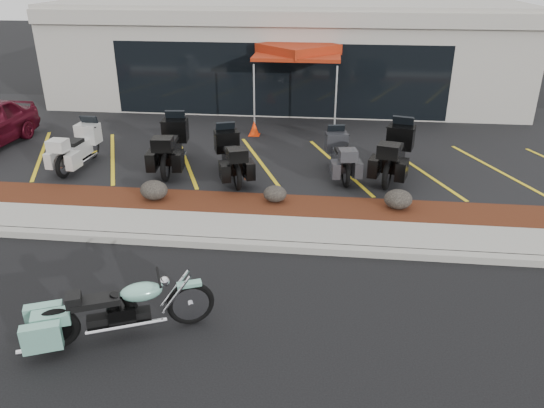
# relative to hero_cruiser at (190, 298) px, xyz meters

# --- Properties ---
(ground) EXTENTS (90.00, 90.00, 0.00)m
(ground) POSITION_rel_hero_cruiser_xyz_m (0.17, 1.67, -0.50)
(ground) COLOR black
(ground) RESTS_ON ground
(curb) EXTENTS (24.00, 0.25, 0.15)m
(curb) POSITION_rel_hero_cruiser_xyz_m (0.17, 2.57, -0.43)
(curb) COLOR gray
(curb) RESTS_ON ground
(sidewalk) EXTENTS (24.00, 1.20, 0.15)m
(sidewalk) POSITION_rel_hero_cruiser_xyz_m (0.17, 3.27, -0.43)
(sidewalk) COLOR gray
(sidewalk) RESTS_ON ground
(mulch_bed) EXTENTS (24.00, 1.20, 0.16)m
(mulch_bed) POSITION_rel_hero_cruiser_xyz_m (0.17, 4.47, -0.42)
(mulch_bed) COLOR #38100C
(mulch_bed) RESTS_ON ground
(upper_lot) EXTENTS (26.00, 9.60, 0.15)m
(upper_lot) POSITION_rel_hero_cruiser_xyz_m (0.17, 9.87, -0.43)
(upper_lot) COLOR black
(upper_lot) RESTS_ON ground
(dealership_building) EXTENTS (18.00, 8.16, 4.00)m
(dealership_building) POSITION_rel_hero_cruiser_xyz_m (0.17, 16.14, 1.50)
(dealership_building) COLOR #ACA69B
(dealership_building) RESTS_ON ground
(boulder_left) EXTENTS (0.67, 0.55, 0.47)m
(boulder_left) POSITION_rel_hero_cruiser_xyz_m (-2.04, 4.43, -0.11)
(boulder_left) COLOR black
(boulder_left) RESTS_ON mulch_bed
(boulder_mid) EXTENTS (0.56, 0.46, 0.39)m
(boulder_mid) POSITION_rel_hero_cruiser_xyz_m (0.86, 4.62, -0.15)
(boulder_mid) COLOR black
(boulder_mid) RESTS_ON mulch_bed
(boulder_right) EXTENTS (0.65, 0.54, 0.46)m
(boulder_right) POSITION_rel_hero_cruiser_xyz_m (3.72, 4.55, -0.12)
(boulder_right) COLOR black
(boulder_right) RESTS_ON mulch_bed
(hero_cruiser) EXTENTS (2.92, 1.79, 1.01)m
(hero_cruiser) POSITION_rel_hero_cruiser_xyz_m (0.00, 0.00, 0.00)
(hero_cruiser) COLOR #76B7A2
(hero_cruiser) RESTS_ON ground
(touring_white) EXTENTS (0.99, 2.24, 1.27)m
(touring_white) POSITION_rel_hero_cruiser_xyz_m (-4.73, 7.12, 0.28)
(touring_white) COLOR beige
(touring_white) RESTS_ON upper_lot
(touring_black_front) EXTENTS (1.18, 2.54, 1.43)m
(touring_black_front) POSITION_rel_hero_cruiser_xyz_m (-2.28, 7.39, 0.36)
(touring_black_front) COLOR black
(touring_black_front) RESTS_ON upper_lot
(touring_black_mid) EXTENTS (1.60, 2.41, 1.31)m
(touring_black_mid) POSITION_rel_hero_cruiser_xyz_m (-0.72, 6.78, 0.30)
(touring_black_mid) COLOR black
(touring_black_mid) RESTS_ON upper_lot
(touring_grey) EXTENTS (1.17, 2.18, 1.20)m
(touring_grey) POSITION_rel_hero_cruiser_xyz_m (2.25, 7.24, 0.25)
(touring_grey) COLOR #2D2E32
(touring_grey) RESTS_ON upper_lot
(touring_black_rear) EXTENTS (1.58, 2.64, 1.44)m
(touring_black_rear) POSITION_rel_hero_cruiser_xyz_m (4.04, 7.43, 0.36)
(touring_black_rear) COLOR black
(touring_black_rear) RESTS_ON upper_lot
(traffic_cone) EXTENTS (0.35, 0.35, 0.48)m
(traffic_cone) POSITION_rel_hero_cruiser_xyz_m (-0.40, 9.88, -0.12)
(traffic_cone) COLOR #FF3608
(traffic_cone) RESTS_ON upper_lot
(popup_canopy) EXTENTS (3.03, 3.03, 2.69)m
(popup_canopy) POSITION_rel_hero_cruiser_xyz_m (0.88, 11.78, 2.09)
(popup_canopy) COLOR silver
(popup_canopy) RESTS_ON upper_lot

